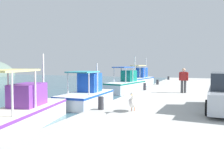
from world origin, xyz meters
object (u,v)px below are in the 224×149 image
pelican (133,102)px  mooring_bollard_third (158,82)px  fishing_boat_fourth (126,84)px  mooring_bollard_second (145,87)px  mooring_bollard_fourth (168,78)px  fishing_boat_third (87,95)px  fishing_boat_fifth (140,80)px  fishing_boat_second (20,113)px  fisherman_standing (184,79)px  mooring_bollard_nearest (101,103)px

pelican → mooring_bollard_third: bearing=6.4°
fishing_boat_fourth → mooring_bollard_second: size_ratio=10.38×
fishing_boat_fourth → mooring_bollard_fourth: bearing=-24.0°
fishing_boat_third → mooring_bollard_second: (2.96, -3.18, 0.38)m
fishing_boat_fifth → mooring_bollard_fourth: 3.46m
fishing_boat_fifth → mooring_bollard_third: 7.34m
fishing_boat_fifth → mooring_bollard_third: (-6.48, -3.44, 0.28)m
mooring_bollard_second → fishing_boat_second: bearing=160.0°
fishing_boat_fourth → mooring_bollard_second: (-4.73, -3.02, 0.35)m
fishing_boat_fifth → mooring_bollard_fourth: fishing_boat_fifth is taller
fishing_boat_fifth → mooring_bollard_second: (-11.29, -3.44, 0.32)m
mooring_bollard_second → mooring_bollard_third: (4.81, 0.00, -0.04)m
fishing_boat_second → mooring_bollard_fourth: fishing_boat_second is taller
fishing_boat_fifth → mooring_bollard_third: size_ratio=12.30×
fisherman_standing → mooring_bollard_third: (5.33, 2.74, -0.67)m
pelican → mooring_bollard_nearest: 1.38m
fishing_boat_second → mooring_bollard_second: 9.41m
fishing_boat_third → mooring_bollard_third: fishing_boat_third is taller
mooring_bollard_third → pelican: bearing=-173.6°
mooring_bollard_second → mooring_bollard_fourth: size_ratio=1.32×
pelican → mooring_bollard_nearest: size_ratio=1.78×
fishing_boat_third → fishing_boat_fifth: 14.25m
fishing_boat_third → mooring_bollard_second: fishing_boat_third is taller
fishing_boat_second → fishing_boat_third: bearing=-0.3°
mooring_bollard_nearest → mooring_bollard_third: size_ratio=1.23×
fishing_boat_third → pelican: fishing_boat_third is taller
fishing_boat_fourth → mooring_bollard_fourth: 7.42m
mooring_bollard_nearest → fishing_boat_third: bearing=34.6°
pelican → mooring_bollard_second: size_ratio=1.86×
fishing_boat_third → mooring_bollard_nearest: (-4.60, -3.18, 0.40)m
fishing_boat_third → pelican: (-4.45, -4.55, 0.52)m
fishing_boat_third → fishing_boat_second: bearing=179.7°
fishing_boat_third → mooring_bollard_nearest: size_ratio=8.80×
fishing_boat_fourth → mooring_bollard_third: (0.08, -3.02, 0.31)m
fisherman_standing → fishing_boat_fifth: bearing=27.7°
fishing_boat_fifth → fisherman_standing: size_ratio=3.32×
fishing_boat_fourth → fishing_boat_fifth: size_ratio=0.99×
fishing_boat_second → mooring_bollard_third: 14.03m
fishing_boat_third → mooring_bollard_fourth: fishing_boat_third is taller
mooring_bollard_third → mooring_bollard_fourth: bearing=0.0°
mooring_bollard_third → mooring_bollard_second: bearing=180.0°
fishing_boat_fourth → pelican: (-12.14, -4.39, 0.49)m
fishing_boat_second → mooring_bollard_nearest: size_ratio=11.57×
fishing_boat_fourth → pelican: 12.92m
mooring_bollard_fourth → pelican: bearing=-175.9°
fishing_boat_second → fishing_boat_fifth: fishing_boat_fifth is taller
mooring_bollard_fourth → mooring_bollard_nearest: bearing=-180.0°
mooring_bollard_nearest → mooring_bollard_fourth: 19.06m
fishing_boat_fifth → mooring_bollard_nearest: 19.16m
mooring_bollard_nearest → fishing_boat_second: bearing=111.7°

